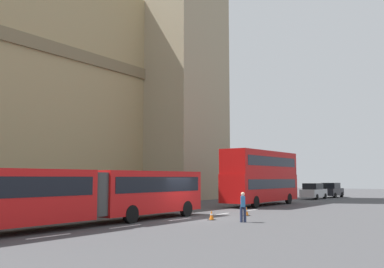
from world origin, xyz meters
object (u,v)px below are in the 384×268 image
sedan_lead (314,191)px  pedestrian_near_cones (243,206)px  articulated_bus (88,192)px  traffic_cone_middle (246,211)px  traffic_cone_west (212,215)px  double_decker_bus (261,175)px  sedan_trailing (332,190)px

sedan_lead → pedestrian_near_cones: sedan_lead is taller
articulated_bus → traffic_cone_middle: size_ratio=30.07×
traffic_cone_middle → pedestrian_near_cones: bearing=-154.0°
traffic_cone_west → sedan_lead: bearing=8.1°
double_decker_bus → traffic_cone_west: (-14.05, -3.75, -2.43)m
double_decker_bus → sedan_lead: size_ratio=2.44×
articulated_bus → double_decker_bus: (20.28, 0.00, 0.96)m
double_decker_bus → sedan_lead: bearing=0.9°
traffic_cone_middle → double_decker_bus: bearing=21.4°
sedan_trailing → traffic_cone_west: size_ratio=7.59×
articulated_bus → sedan_lead: bearing=0.4°
sedan_trailing → traffic_cone_middle: 30.17m
traffic_cone_west → pedestrian_near_cones: bearing=-90.6°
sedan_trailing → traffic_cone_middle: bearing=-172.5°
articulated_bus → pedestrian_near_cones: (6.20, -5.89, -0.83)m
sedan_lead → sedan_trailing: (5.64, -0.31, 0.00)m
traffic_cone_west → pedestrian_near_cones: (-0.02, -2.14, 0.63)m
sedan_lead → pedestrian_near_cones: size_ratio=2.60×
double_decker_bus → traffic_cone_west: size_ratio=18.53×
traffic_cone_middle → sedan_lead: bearing=10.0°
traffic_cone_west → traffic_cone_middle: same height
sedan_trailing → traffic_cone_west: sedan_trailing is taller
articulated_bus → traffic_cone_west: articulated_bus is taller
double_decker_bus → traffic_cone_west: bearing=-165.1°
double_decker_bus → pedestrian_near_cones: bearing=-157.3°
traffic_cone_west → sedan_trailing: bearing=6.2°
traffic_cone_middle → articulated_bus: bearing=157.9°
sedan_lead → traffic_cone_west: bearing=-171.9°
sedan_lead → articulated_bus: bearing=-179.6°
articulated_bus → pedestrian_near_cones: size_ratio=10.32×
sedan_trailing → traffic_cone_west: bearing=-173.8°
articulated_bus → traffic_cone_west: 7.41m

